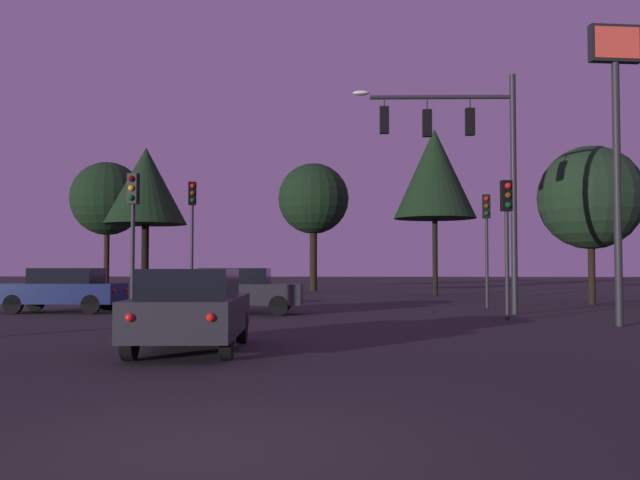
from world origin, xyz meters
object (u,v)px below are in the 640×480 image
object	(u,v)px
tree_left_far	(591,198)
tree_right_cluster	(313,199)
traffic_light_corner_right	(487,228)
store_sign_illuminated	(616,108)
car_crossing_right	(239,290)
traffic_light_corner_left	(133,216)
car_crossing_left	(64,289)
tree_behind_sign	(107,199)
car_nearside_lane	(191,308)
traffic_signal_mast_arm	(467,151)
traffic_light_far_side	(192,219)
tree_center_horizon	(146,186)
tree_lot_edge	(435,174)
traffic_light_median	(507,221)

from	to	relation	value
tree_left_far	tree_right_cluster	distance (m)	20.11
traffic_light_corner_right	store_sign_illuminated	bearing A→B (deg)	-75.36
traffic_light_corner_right	car_crossing_right	size ratio (longest dim) A/B	1.01
traffic_light_corner_left	car_crossing_left	size ratio (longest dim) A/B	1.05
tree_behind_sign	car_nearside_lane	bearing A→B (deg)	-66.47
traffic_signal_mast_arm	tree_right_cluster	distance (m)	22.93
traffic_light_far_side	car_crossing_right	bearing A→B (deg)	-55.41
traffic_light_far_side	tree_center_horizon	xyz separation A→B (m)	(-3.72, 5.79, 1.98)
tree_right_cluster	store_sign_illuminated	bearing A→B (deg)	-69.14
car_nearside_lane	tree_lot_edge	bearing A→B (deg)	74.77
traffic_light_median	car_crossing_right	world-z (taller)	traffic_light_median
car_nearside_lane	tree_center_horizon	distance (m)	21.48
traffic_signal_mast_arm	tree_right_cluster	bearing A→B (deg)	107.11
traffic_light_corner_left	car_crossing_left	xyz separation A→B (m)	(-3.53, 3.33, -2.26)
traffic_light_median	car_nearside_lane	world-z (taller)	traffic_light_median
traffic_signal_mast_arm	tree_lot_edge	distance (m)	15.48
traffic_light_far_side	store_sign_illuminated	size ratio (longest dim) A/B	0.61
car_nearside_lane	tree_behind_sign	bearing A→B (deg)	113.53
tree_lot_edge	car_crossing_right	bearing A→B (deg)	-117.26
car_crossing_right	tree_center_horizon	bearing A→B (deg)	123.44
traffic_light_corner_right	tree_behind_sign	xyz separation A→B (m)	(-20.42, 14.95, 2.69)
traffic_light_corner_left	traffic_light_far_side	xyz separation A→B (m)	(0.09, 6.65, 0.37)
traffic_light_corner_left	traffic_light_far_side	bearing A→B (deg)	89.20
traffic_signal_mast_arm	tree_behind_sign	xyz separation A→B (m)	(-19.19, 18.43, 0.32)
tree_behind_sign	tree_lot_edge	size ratio (longest dim) A/B	0.87
traffic_light_corner_left	tree_right_cluster	distance (m)	25.56
store_sign_illuminated	tree_center_horizon	distance (m)	21.87
car_crossing_right	car_crossing_left	bearing A→B (deg)	177.10
traffic_light_median	car_crossing_left	bearing A→B (deg)	169.37
traffic_light_corner_right	tree_center_horizon	world-z (taller)	tree_center_horizon
traffic_light_corner_left	tree_center_horizon	size ratio (longest dim) A/B	0.59
traffic_light_median	store_sign_illuminated	distance (m)	4.23
store_sign_illuminated	tree_left_far	distance (m)	11.32
car_nearside_lane	tree_behind_sign	xyz separation A→B (m)	(-12.60, 28.94, 4.95)
store_sign_illuminated	tree_lot_edge	bearing A→B (deg)	98.10
traffic_light_corner_right	tree_left_far	bearing A→B (deg)	31.82
traffic_signal_mast_arm	tree_behind_sign	distance (m)	26.61
traffic_light_corner_left	tree_left_far	world-z (taller)	tree_left_far
traffic_light_corner_left	tree_center_horizon	distance (m)	13.17
store_sign_illuminated	traffic_light_corner_left	bearing A→B (deg)	175.01
traffic_signal_mast_arm	traffic_light_median	world-z (taller)	traffic_signal_mast_arm
tree_behind_sign	traffic_light_median	bearing A→B (deg)	-46.56
car_crossing_right	tree_behind_sign	size ratio (longest dim) A/B	0.54
tree_left_far	tree_lot_edge	bearing A→B (deg)	122.00
traffic_light_corner_right	store_sign_illuminated	distance (m)	8.62
traffic_light_corner_right	tree_left_far	xyz separation A→B (m)	(4.83, 3.00, 1.40)
car_nearside_lane	tree_center_horizon	size ratio (longest dim) A/B	0.58
car_crossing_left	tree_left_far	distance (m)	21.10
car_crossing_right	tree_left_far	world-z (taller)	tree_left_far
tree_center_horizon	traffic_light_far_side	bearing A→B (deg)	-57.30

